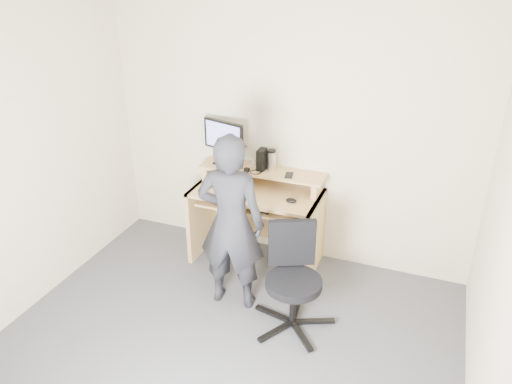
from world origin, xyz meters
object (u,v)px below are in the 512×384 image
Objects in this scene: person at (231,223)px; desk at (259,207)px; monitor at (224,138)px; office_chair at (293,274)px.

desk is at bearing -92.72° from person.
person is at bearing -87.20° from desk.
desk is 0.78× the size of person.
monitor is 0.52× the size of office_chair.
person is (0.04, -0.75, 0.22)m from desk.
person is (0.43, -0.82, -0.40)m from monitor.
office_chair is at bearing 167.13° from person.
desk is at bearing 102.48° from office_chair.
person is at bearing -47.01° from monitor.
desk is 0.78m from person.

